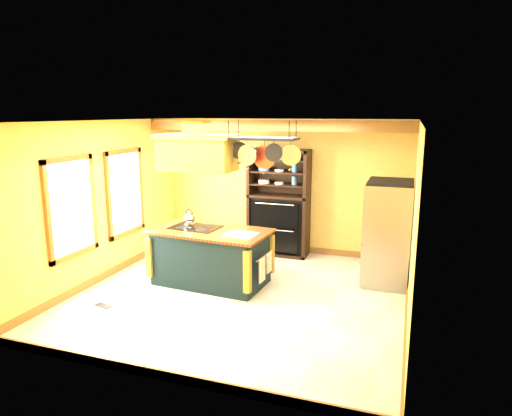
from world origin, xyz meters
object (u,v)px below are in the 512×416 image
Objects in this scene: pot_rack at (263,145)px; hutch at (279,213)px; kitchen_island at (211,256)px; range_hood at (197,150)px; refrigerator at (387,235)px.

pot_rack reaches higher than hutch.
hutch is (-0.29, 1.96, -1.50)m from pot_rack.
hutch is at bearing 77.12° from kitchen_island.
pot_rack is (1.10, 0.01, 0.10)m from range_hood.
kitchen_island is 0.95× the size of hutch.
hutch is at bearing 67.49° from range_hood.
hutch reaches higher than kitchen_island.
refrigerator is (1.86, 0.94, -1.50)m from pot_rack.
kitchen_island is 1.18× the size of refrigerator.
refrigerator is 2.37m from hutch.
pot_rack is at bearing -153.07° from refrigerator.
range_hood reaches higher than refrigerator.
kitchen_island is at bearing -107.43° from hutch.
range_hood is at bearing -179.38° from pot_rack.
pot_rack is at bearing -81.60° from hutch.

